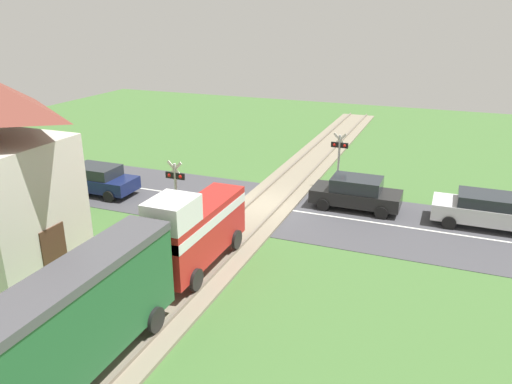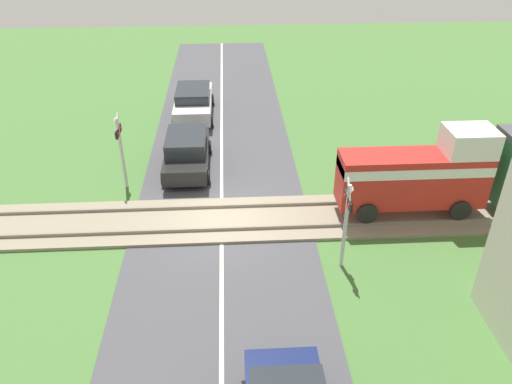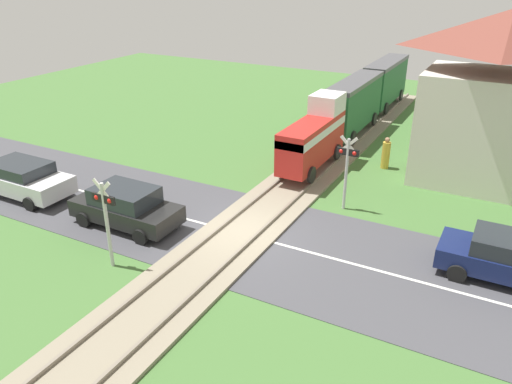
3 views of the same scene
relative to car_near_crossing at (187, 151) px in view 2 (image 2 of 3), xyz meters
name	(u,v)px [view 2 (image 2 of 3)]	position (x,y,z in m)	size (l,w,h in m)	color
ground_plane	(222,221)	(4.10, 1.44, -0.81)	(60.00, 60.00, 0.00)	#426B33
road_surface	(222,221)	(4.10, 1.44, -0.80)	(48.00, 6.40, 0.02)	#424247
track_bed	(222,220)	(4.10, 1.44, -0.74)	(2.80, 48.00, 0.24)	gray
car_near_crossing	(187,151)	(0.00, 0.00, 0.00)	(4.22, 1.94, 1.56)	black
car_behind_queue	(193,101)	(-5.78, 0.00, -0.01)	(4.57, 2.02, 1.50)	silver
crossing_signal_west_approach	(120,142)	(1.43, -2.38, 1.18)	(0.90, 0.18, 3.09)	#B7B7B7
crossing_signal_east_approach	(347,214)	(6.77, 5.26, 1.18)	(0.90, 0.18, 3.09)	#B7B7B7
pedestrian_by_station	(508,247)	(7.07, 10.44, -0.10)	(0.39, 0.39, 1.56)	gold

